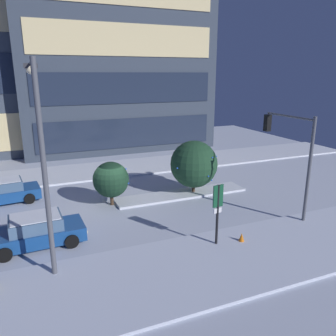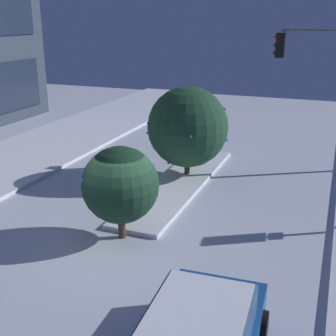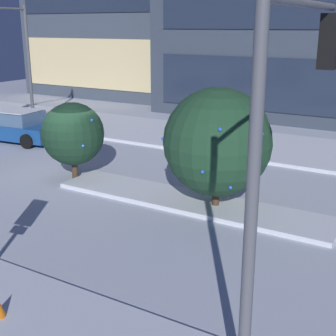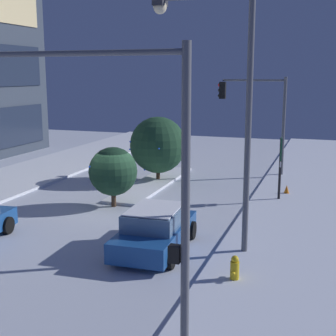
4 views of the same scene
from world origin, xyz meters
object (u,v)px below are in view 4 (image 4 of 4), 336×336
car_near (155,230)px  traffic_light_corner_near_left (98,146)px  traffic_light_corner_near_right (256,107)px  fire_hydrant (235,270)px  parking_info_sign (280,161)px  street_lamp_arched (223,90)px  decorated_tree_median (113,171)px  decorated_tree_left_of_median (158,145)px  construction_cone (287,190)px

car_near → traffic_light_corner_near_left: (-5.96, -0.99, 3.81)m
traffic_light_corner_near_right → fire_hydrant: 15.91m
car_near → parking_info_sign: (7.81, -3.35, 1.25)m
car_near → traffic_light_corner_near_right: traffic_light_corner_near_right is taller
street_lamp_arched → decorated_tree_median: size_ratio=3.08×
parking_info_sign → fire_hydrant: bearing=79.9°
car_near → decorated_tree_left_of_median: 10.79m
traffic_light_corner_near_left → decorated_tree_median: (10.43, 4.70, -2.88)m
car_near → fire_hydrant: car_near is taller
traffic_light_corner_near_right → car_near: bearing=84.6°
car_near → fire_hydrant: 3.62m
traffic_light_corner_near_right → decorated_tree_median: bearing=61.3°
traffic_light_corner_near_left → street_lamp_arched: (6.48, -1.16, 0.94)m
construction_cone → street_lamp_arched: bearing=170.3°
traffic_light_corner_near_right → parking_info_sign: (-5.77, -2.07, -2.09)m
traffic_light_corner_near_right → construction_cone: traffic_light_corner_near_right is taller
fire_hydrant → construction_cone: size_ratio=1.55×
traffic_light_corner_near_left → parking_info_sign: traffic_light_corner_near_left is taller
fire_hydrant → decorated_tree_left_of_median: 13.75m
traffic_light_corner_near_right → construction_cone: size_ratio=10.57×
traffic_light_corner_near_left → street_lamp_arched: bearing=-100.1°
street_lamp_arched → construction_cone: bearing=-100.4°
fire_hydrant → parking_info_sign: 9.73m
traffic_light_corner_near_left → decorated_tree_median: bearing=-65.7°
fire_hydrant → parking_info_sign: size_ratio=0.28×
street_lamp_arched → parking_info_sign: street_lamp_arched is taller
traffic_light_corner_near_left → parking_info_sign: size_ratio=2.15×
traffic_light_corner_near_left → fire_hydrant: bearing=-117.1°
parking_info_sign → decorated_tree_left_of_median: size_ratio=0.84×
street_lamp_arched → fire_hydrant: 5.65m
decorated_tree_median → car_near: bearing=-140.3°
car_near → construction_cone: bearing=-24.4°
parking_info_sign → car_near: bearing=58.0°
car_near → construction_cone: (9.05, -3.60, -0.44)m
fire_hydrant → decorated_tree_left_of_median: (11.88, 6.73, 1.66)m
construction_cone → traffic_light_corner_near_right: bearing=27.1°
traffic_light_corner_near_left → decorated_tree_median: 11.80m
traffic_light_corner_near_right → decorated_tree_left_of_median: traffic_light_corner_near_right is taller
decorated_tree_left_of_median → parking_info_sign: bearing=-108.1°
decorated_tree_median → decorated_tree_left_of_median: size_ratio=0.75×
street_lamp_arched → decorated_tree_left_of_median: 11.66m
traffic_light_corner_near_left → construction_cone: bearing=-99.9°
parking_info_sign → construction_cone: parking_info_sign is taller
decorated_tree_median → fire_hydrant: bearing=-132.5°
traffic_light_corner_near_left → decorated_tree_median: traffic_light_corner_near_left is taller
street_lamp_arched → fire_hydrant: bearing=112.0°
traffic_light_corner_near_left → street_lamp_arched: 6.65m
car_near → decorated_tree_left_of_median: (10.08, 3.60, 1.36)m
car_near → street_lamp_arched: street_lamp_arched is taller
traffic_light_corner_near_right → parking_info_sign: bearing=109.7°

